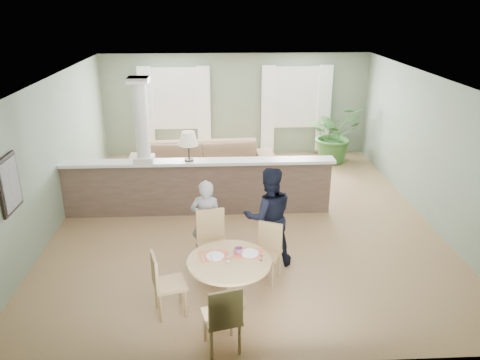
{
  "coord_description": "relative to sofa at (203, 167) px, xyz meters",
  "views": [
    {
      "loc": [
        -0.5,
        -8.31,
        4.02
      ],
      "look_at": [
        -0.14,
        -1.0,
        1.16
      ],
      "focal_mm": 35.0,
      "sensor_mm": 36.0,
      "label": 1
    }
  ],
  "objects": [
    {
      "name": "dining_table",
      "position": [
        0.48,
        -4.38,
        0.07
      ],
      "size": [
        1.15,
        1.15,
        0.79
      ],
      "rotation": [
        0.0,
        0.0,
        0.21
      ],
      "color": "tan",
      "rests_on": "ground"
    },
    {
      "name": "houseplant",
      "position": [
        3.35,
        1.61,
        0.26
      ],
      "size": [
        1.73,
        1.65,
        1.49
      ],
      "primitive_type": "imported",
      "rotation": [
        0.0,
        0.0,
        0.48
      ],
      "color": "#305E25",
      "rests_on": "ground"
    },
    {
      "name": "child_person",
      "position": [
        0.15,
        -3.21,
        0.22
      ],
      "size": [
        0.56,
        0.42,
        1.4
      ],
      "primitive_type": "imported",
      "rotation": [
        0.0,
        0.0,
        2.97
      ],
      "color": "#96969B",
      "rests_on": "ground"
    },
    {
      "name": "man_person",
      "position": [
        1.12,
        -3.32,
        0.33
      ],
      "size": [
        0.85,
        0.69,
        1.64
      ],
      "primitive_type": "imported",
      "rotation": [
        0.0,
        0.0,
        3.23
      ],
      "color": "black",
      "rests_on": "ground"
    },
    {
      "name": "chair_near",
      "position": [
        0.38,
        -5.35,
        0.04
      ],
      "size": [
        0.52,
        0.52,
        0.94
      ],
      "rotation": [
        0.0,
        0.0,
        3.39
      ],
      "color": "tan",
      "rests_on": "ground"
    },
    {
      "name": "room_shell",
      "position": [
        0.82,
        -0.96,
        1.33
      ],
      "size": [
        7.02,
        8.02,
        2.71
      ],
      "color": "gray",
      "rests_on": "ground"
    },
    {
      "name": "chair_far_man",
      "position": [
        1.07,
        -3.74,
        0.0
      ],
      "size": [
        0.53,
        0.53,
        0.88
      ],
      "rotation": [
        0.0,
        0.0,
        -0.44
      ],
      "color": "tan",
      "rests_on": "ground"
    },
    {
      "name": "pony_wall",
      "position": [
        -0.14,
        -1.39,
        0.22
      ],
      "size": [
        5.32,
        0.38,
        2.7
      ],
      "color": "brown",
      "rests_on": "ground"
    },
    {
      "name": "chair_far_boy",
      "position": [
        0.23,
        -3.55,
        0.08
      ],
      "size": [
        0.53,
        0.53,
        1.02
      ],
      "rotation": [
        0.0,
        0.0,
        0.18
      ],
      "color": "tan",
      "rests_on": "ground"
    },
    {
      "name": "ground",
      "position": [
        0.85,
        -1.59,
        -0.48
      ],
      "size": [
        8.0,
        8.0,
        0.0
      ],
      "primitive_type": "plane",
      "color": "tan",
      "rests_on": "ground"
    },
    {
      "name": "sofa",
      "position": [
        0.0,
        0.0,
        0.0
      ],
      "size": [
        3.36,
        1.45,
        0.97
      ],
      "primitive_type": "imported",
      "rotation": [
        0.0,
        0.0,
        0.05
      ],
      "color": "#947C50",
      "rests_on": "ground"
    },
    {
      "name": "chair_side",
      "position": [
        -0.4,
        -4.56,
        0.02
      ],
      "size": [
        0.51,
        0.51,
        0.91
      ],
      "rotation": [
        0.0,
        0.0,
        1.85
      ],
      "color": "tan",
      "rests_on": "ground"
    }
  ]
}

